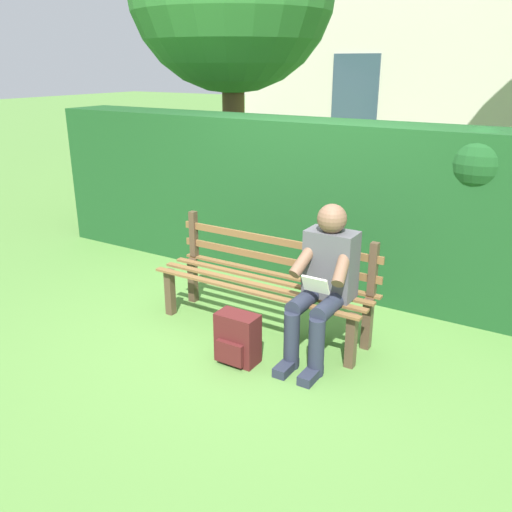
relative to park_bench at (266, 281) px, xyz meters
The scene contains 5 objects.
ground 0.43m from the park_bench, 90.00° to the left, with size 60.00×60.00×0.00m, color #517F38.
park_bench is the anchor object (origin of this frame).
person_seated 0.64m from the park_bench, 164.54° to the left, with size 0.44×0.73×1.17m.
hedge_backdrop 1.35m from the park_bench, 72.37° to the right, with size 5.90×0.69×1.66m.
backpack 0.65m from the park_bench, 100.01° to the left, with size 0.32×0.25×0.39m.
Camera 1 is at (-2.11, 3.53, 2.13)m, focal length 37.90 mm.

